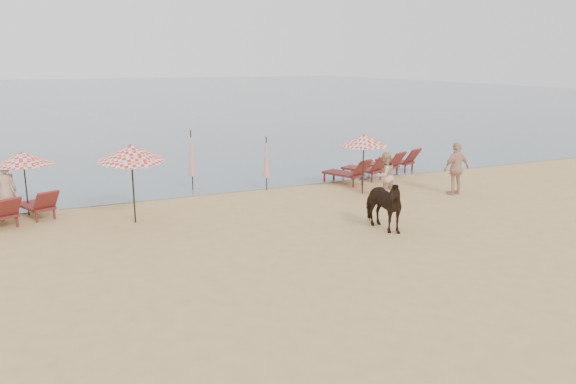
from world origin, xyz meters
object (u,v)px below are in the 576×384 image
Objects in this scene: umbrella_open_left_a at (23,158)px; beachgoer_right_a at (385,176)px; lounger_cluster_right at (376,166)px; umbrella_closed_right at (266,157)px; cow at (381,204)px; umbrella_open_left_b at (131,153)px; beachgoer_left at (6,191)px; umbrella_open_right at (364,140)px; umbrella_closed_left at (191,153)px; beachgoer_right_b at (456,169)px; lounger_cluster_left at (0,212)px.

beachgoer_right_a is at bearing -29.25° from umbrella_open_left_a.
umbrella_closed_right reaches higher than lounger_cluster_right.
cow is at bearing -80.15° from umbrella_closed_right.
umbrella_open_left_b reaches higher than beachgoer_left.
umbrella_open_right reaches higher than beachgoer_left.
lounger_cluster_right is 5.11m from umbrella_closed_right.
umbrella_closed_right reaches higher than cow.
lounger_cluster_right is 3.44m from umbrella_open_right.
umbrella_closed_left is 2.78m from umbrella_closed_right.
umbrella_open_left_a is 8.19m from umbrella_closed_right.
beachgoer_right_b is at bearing -4.37° from umbrella_open_left_b.
beachgoer_right_a is (12.17, -1.83, 0.38)m from lounger_cluster_left.
lounger_cluster_left is at bearing 163.33° from umbrella_open_left_b.
umbrella_open_left_b is at bearing -13.06° from beachgoer_right_a.
beachgoer_left is at bearing 52.05° from lounger_cluster_left.
umbrella_open_left_b is 4.15m from beachgoer_left.
lounger_cluster_left is 15.06m from beachgoer_right_b.
umbrella_closed_left is 6.41m from beachgoer_left.
umbrella_open_right is 1.51m from beachgoer_right_a.
umbrella_closed_right is 1.13× the size of beachgoer_left.
umbrella_closed_right is at bearing -17.37° from lounger_cluster_left.
lounger_cluster_right is 13.80m from beachgoer_left.
lounger_cluster_right is at bearing 172.73° from beachgoer_left.
cow is at bearing 45.48° from beachgoer_right_a.
umbrella_open_right is 11.85m from beachgoer_left.
umbrella_closed_left is at bearing 112.22° from cow.
lounger_cluster_left is at bearing -172.80° from umbrella_closed_right.
umbrella_open_left_a is at bearing 167.21° from umbrella_open_right.
beachgoer_right_b is (11.22, -1.17, -1.17)m from umbrella_open_left_b.
beachgoer_right_b is (4.92, 2.55, 0.20)m from cow.
beachgoer_right_a is at bearing -141.65° from lounger_cluster_right.
umbrella_open_left_a is 14.56m from beachgoer_right_b.
umbrella_closed_left is (-5.49, 3.14, -0.56)m from umbrella_open_right.
umbrella_open_left_a is 5.78m from umbrella_closed_left.
beachgoer_right_a is at bearing 157.84° from beachgoer_left.
beachgoer_left is at bearing -165.96° from umbrella_closed_left.
umbrella_closed_left is at bearing -5.12° from lounger_cluster_left.
umbrella_open_left_b reaches higher than lounger_cluster_left.
cow is 0.94× the size of beachgoer_right_b.
umbrella_closed_right is (-5.05, -0.30, 0.75)m from lounger_cluster_right.
umbrella_closed_right is (2.53, -1.12, -0.16)m from umbrella_closed_left.
umbrella_open_right reaches higher than umbrella_open_left_a.
umbrella_closed_right reaches higher than beachgoer_right_b.
beachgoer_left is (-11.69, 1.59, -1.07)m from umbrella_open_right.
umbrella_open_left_a is at bearing 142.93° from cow.
umbrella_open_left_a is 0.89× the size of umbrella_closed_left.
umbrella_closed_left reaches higher than beachgoer_right_b.
beachgoer_left is 0.94× the size of beachgoer_right_b.
umbrella_closed_right is (8.90, 1.12, 0.80)m from lounger_cluster_left.
umbrella_open_left_b reaches higher than beachgoer_right_b.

